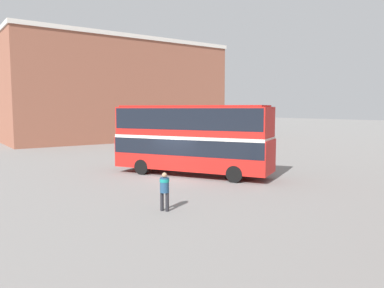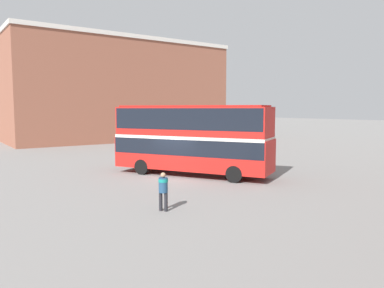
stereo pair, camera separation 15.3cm
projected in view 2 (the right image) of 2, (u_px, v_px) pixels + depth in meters
ground_plane at (176, 178)px, 23.11m from camera, size 240.00×240.00×0.00m
building_row_left at (119, 91)px, 51.50m from camera, size 11.72×29.09×13.40m
double_decker_bus at (192, 135)px, 23.82m from camera, size 10.11×7.27×4.47m
pedestrian_foreground at (163, 187)px, 15.56m from camera, size 0.55×0.55×1.63m
parked_car_kerb_near at (222, 143)px, 37.98m from camera, size 4.25×2.50×1.55m
no_entry_sign at (123, 139)px, 29.79m from camera, size 0.62×0.08×2.78m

